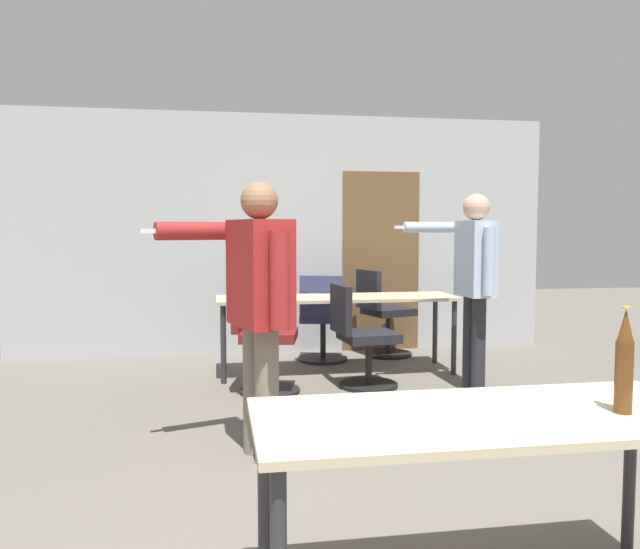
{
  "coord_description": "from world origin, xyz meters",
  "views": [
    {
      "loc": [
        -0.77,
        -1.46,
        1.39
      ],
      "look_at": [
        -0.11,
        2.5,
        1.1
      ],
      "focal_mm": 35.0,
      "sensor_mm": 36.0,
      "label": 1
    }
  ],
  "objects_px": {
    "office_chair_far_right": "(322,321)",
    "office_chair_side_rolled": "(383,315)",
    "beer_bottle": "(624,363)",
    "person_right_polo": "(474,271)",
    "person_far_watching": "(258,295)",
    "office_chair_near_pushed": "(260,340)",
    "office_chair_far_left": "(361,340)"
  },
  "relations": [
    {
      "from": "beer_bottle",
      "to": "person_right_polo",
      "type": "bearing_deg",
      "value": 76.09
    },
    {
      "from": "person_right_polo",
      "to": "person_far_watching",
      "type": "bearing_deg",
      "value": 120.82
    },
    {
      "from": "beer_bottle",
      "to": "office_chair_far_left",
      "type": "bearing_deg",
      "value": 92.86
    },
    {
      "from": "office_chair_side_rolled",
      "to": "beer_bottle",
      "type": "distance_m",
      "value": 4.67
    },
    {
      "from": "person_right_polo",
      "to": "person_far_watching",
      "type": "xyz_separation_m",
      "value": [
        -1.93,
        -1.29,
        -0.03
      ]
    },
    {
      "from": "person_right_polo",
      "to": "beer_bottle",
      "type": "bearing_deg",
      "value": 163.07
    },
    {
      "from": "person_right_polo",
      "to": "person_far_watching",
      "type": "distance_m",
      "value": 2.32
    },
    {
      "from": "office_chair_far_left",
      "to": "office_chair_far_right",
      "type": "distance_m",
      "value": 1.11
    },
    {
      "from": "office_chair_far_left",
      "to": "office_chair_side_rolled",
      "type": "distance_m",
      "value": 1.41
    },
    {
      "from": "office_chair_near_pushed",
      "to": "beer_bottle",
      "type": "relative_size",
      "value": 2.52
    },
    {
      "from": "office_chair_far_left",
      "to": "office_chair_near_pushed",
      "type": "bearing_deg",
      "value": -95.35
    },
    {
      "from": "office_chair_near_pushed",
      "to": "beer_bottle",
      "type": "height_order",
      "value": "beer_bottle"
    },
    {
      "from": "person_right_polo",
      "to": "office_chair_near_pushed",
      "type": "xyz_separation_m",
      "value": [
        -1.81,
        0.24,
        -0.58
      ]
    },
    {
      "from": "office_chair_near_pushed",
      "to": "beer_bottle",
      "type": "bearing_deg",
      "value": 28.91
    },
    {
      "from": "office_chair_far_right",
      "to": "person_right_polo",
      "type": "bearing_deg",
      "value": -38.05
    },
    {
      "from": "office_chair_far_right",
      "to": "office_chair_side_rolled",
      "type": "bearing_deg",
      "value": 29.01
    },
    {
      "from": "office_chair_near_pushed",
      "to": "office_chair_far_left",
      "type": "relative_size",
      "value": 1.05
    },
    {
      "from": "office_chair_far_right",
      "to": "beer_bottle",
      "type": "distance_m",
      "value": 4.47
    },
    {
      "from": "office_chair_side_rolled",
      "to": "beer_bottle",
      "type": "xyz_separation_m",
      "value": [
        -0.38,
        -4.63,
        0.47
      ]
    },
    {
      "from": "office_chair_near_pushed",
      "to": "beer_bottle",
      "type": "distance_m",
      "value": 3.51
    },
    {
      "from": "office_chair_far_left",
      "to": "office_chair_far_right",
      "type": "bearing_deg",
      "value": -179.0
    },
    {
      "from": "office_chair_far_right",
      "to": "office_chair_side_rolled",
      "type": "relative_size",
      "value": 0.97
    },
    {
      "from": "office_chair_far_left",
      "to": "office_chair_far_right",
      "type": "relative_size",
      "value": 0.99
    },
    {
      "from": "office_chair_far_left",
      "to": "person_far_watching",
      "type": "bearing_deg",
      "value": -39.64
    },
    {
      "from": "person_right_polo",
      "to": "person_far_watching",
      "type": "height_order",
      "value": "person_right_polo"
    },
    {
      "from": "office_chair_near_pushed",
      "to": "office_chair_far_right",
      "type": "height_order",
      "value": "office_chair_near_pushed"
    },
    {
      "from": "office_chair_near_pushed",
      "to": "office_chair_side_rolled",
      "type": "xyz_separation_m",
      "value": [
        1.43,
        1.32,
        0.0
      ]
    },
    {
      "from": "person_far_watching",
      "to": "office_chair_near_pushed",
      "type": "relative_size",
      "value": 1.76
    },
    {
      "from": "office_chair_near_pushed",
      "to": "office_chair_side_rolled",
      "type": "height_order",
      "value": "same"
    },
    {
      "from": "person_far_watching",
      "to": "office_chair_near_pushed",
      "type": "bearing_deg",
      "value": -22.36
    },
    {
      "from": "office_chair_side_rolled",
      "to": "beer_bottle",
      "type": "relative_size",
      "value": 2.52
    },
    {
      "from": "person_far_watching",
      "to": "office_chair_near_pushed",
      "type": "distance_m",
      "value": 1.63
    }
  ]
}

